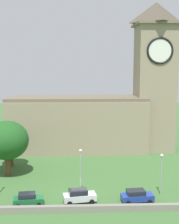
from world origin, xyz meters
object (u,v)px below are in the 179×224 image
object	(u,v)px
streetlamp_east_mid	(161,167)
tree_riverside_east	(7,141)
car_blue	(137,196)
car_green	(28,199)
tree_riverside_west	(11,139)
streetlamp_central	(81,164)
car_white	(79,196)
church	(105,107)

from	to	relation	value
streetlamp_east_mid	tree_riverside_east	distance (m)	25.88
car_blue	car_green	bearing A→B (deg)	-178.48
car_green	tree_riverside_west	size ratio (longest dim) A/B	0.56
tree_riverside_west	streetlamp_central	bearing A→B (deg)	-47.71
car_blue	streetlamp_central	distance (m)	9.03
streetlamp_east_mid	car_white	bearing A→B (deg)	-169.63
church	tree_riverside_west	distance (m)	22.09
tree_riverside_east	streetlamp_central	bearing A→B (deg)	-36.10
streetlamp_east_mid	tree_riverside_west	world-z (taller)	tree_riverside_west
church	streetlamp_central	size ratio (longest dim) A/B	5.36
car_green	car_white	size ratio (longest dim) A/B	0.89
car_green	streetlamp_east_mid	size ratio (longest dim) A/B	0.68
car_green	tree_riverside_east	world-z (taller)	tree_riverside_east
streetlamp_central	tree_riverside_east	size ratio (longest dim) A/B	0.72
car_blue	car_white	bearing A→B (deg)	178.70
tree_riverside_west	streetlamp_east_mid	bearing A→B (deg)	-30.84
tree_riverside_west	tree_riverside_east	world-z (taller)	tree_riverside_east
tree_riverside_east	car_green	bearing A→B (deg)	-67.05
car_green	tree_riverside_east	size ratio (longest dim) A/B	0.44
streetlamp_central	streetlamp_east_mid	world-z (taller)	streetlamp_central
streetlamp_central	tree_riverside_west	bearing A→B (deg)	132.29
tree_riverside_west	church	bearing A→B (deg)	32.26
streetlamp_east_mid	car_green	bearing A→B (deg)	-171.67
car_green	car_blue	xyz separation A→B (m)	(14.82, 0.39, 0.03)
car_green	streetlamp_east_mid	world-z (taller)	streetlamp_east_mid
church	car_green	world-z (taller)	church
streetlamp_east_mid	church	bearing A→B (deg)	102.91
streetlamp_east_mid	tree_riverside_west	size ratio (longest dim) A/B	0.82
tree_riverside_west	tree_riverside_east	distance (m)	5.00
car_white	tree_riverside_east	size ratio (longest dim) A/B	0.50
church	car_green	distance (m)	32.69
tree_riverside_west	car_white	bearing A→B (deg)	-53.32
car_blue	streetlamp_central	world-z (taller)	streetlamp_central
car_green	streetlamp_central	world-z (taller)	streetlamp_central
car_white	tree_riverside_west	bearing A→B (deg)	126.68
car_blue	church	bearing A→B (deg)	94.12
streetlamp_central	tree_riverside_west	world-z (taller)	tree_riverside_west
streetlamp_central	streetlamp_east_mid	size ratio (longest dim) A/B	1.11
church	streetlamp_east_mid	bearing A→B (deg)	-77.09
streetlamp_central	tree_riverside_west	distance (m)	18.81
streetlamp_east_mid	tree_riverside_east	bearing A→B (deg)	158.20
car_white	streetlamp_east_mid	distance (m)	12.48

